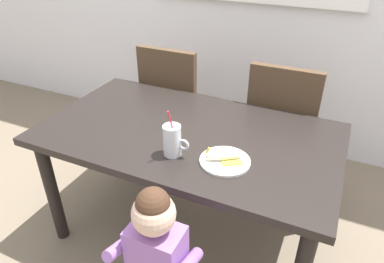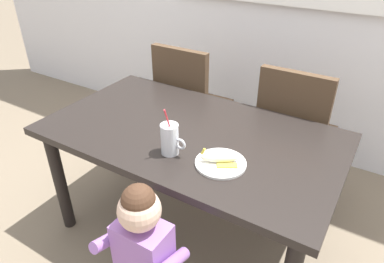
{
  "view_description": "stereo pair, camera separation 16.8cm",
  "coord_description": "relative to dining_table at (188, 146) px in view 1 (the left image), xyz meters",
  "views": [
    {
      "loc": [
        0.67,
        -1.4,
        1.65
      ],
      "look_at": [
        0.06,
        -0.09,
        0.79
      ],
      "focal_mm": 32.55,
      "sensor_mm": 36.0,
      "label": 1
    },
    {
      "loc": [
        0.82,
        -1.32,
        1.65
      ],
      "look_at": [
        0.06,
        -0.09,
        0.79
      ],
      "focal_mm": 32.55,
      "sensor_mm": 36.0,
      "label": 2
    }
  ],
  "objects": [
    {
      "name": "toddler_standing",
      "position": [
        0.14,
        -0.59,
        -0.11
      ],
      "size": [
        0.33,
        0.24,
        0.84
      ],
      "color": "#3F4760",
      "rests_on": "ground"
    },
    {
      "name": "milk_cup",
      "position": [
        0.03,
        -0.22,
        0.16
      ],
      "size": [
        0.13,
        0.09,
        0.25
      ],
      "color": "silver",
      "rests_on": "dining_table"
    },
    {
      "name": "peeled_banana",
      "position": [
        0.26,
        -0.17,
        0.12
      ],
      "size": [
        0.17,
        0.14,
        0.07
      ],
      "rotation": [
        0.0,
        0.0,
        0.54
      ],
      "color": "#F4EAC6",
      "rests_on": "snack_plate"
    },
    {
      "name": "dining_chair_left",
      "position": [
        -0.4,
        0.62,
        -0.09
      ],
      "size": [
        0.44,
        0.44,
        0.96
      ],
      "rotation": [
        0.0,
        0.0,
        3.14
      ],
      "color": "#4C3826",
      "rests_on": "ground"
    },
    {
      "name": "dining_table",
      "position": [
        0.0,
        0.0,
        0.0
      ],
      "size": [
        1.54,
        0.87,
        0.73
      ],
      "color": "black",
      "rests_on": "ground"
    },
    {
      "name": "ground_plane",
      "position": [
        0.0,
        0.0,
        -0.63
      ],
      "size": [
        24.0,
        24.0,
        0.0
      ],
      "primitive_type": "plane",
      "color": "#7A6B56"
    },
    {
      "name": "snack_plate",
      "position": [
        0.27,
        -0.18,
        0.1
      ],
      "size": [
        0.23,
        0.23,
        0.01
      ],
      "primitive_type": "cylinder",
      "color": "white",
      "rests_on": "dining_table"
    },
    {
      "name": "dining_chair_right",
      "position": [
        0.38,
        0.62,
        -0.09
      ],
      "size": [
        0.44,
        0.45,
        0.96
      ],
      "rotation": [
        0.0,
        0.0,
        3.14
      ],
      "color": "#4C3826",
      "rests_on": "ground"
    }
  ]
}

